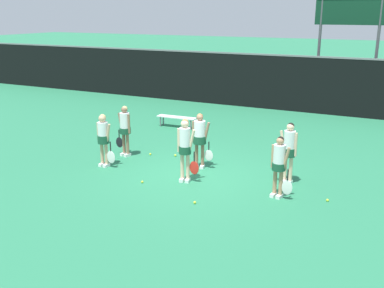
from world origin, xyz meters
TOP-DOWN VIEW (x-y plane):
  - ground_plane at (0.00, 0.00)m, footprint 140.00×140.00m
  - fence_windscreen at (0.00, 9.88)m, footprint 60.00×0.08m
  - scoreboard at (2.42, 11.82)m, footprint 3.25×0.15m
  - bench_courtside at (-3.06, 4.68)m, footprint 1.69×0.43m
  - player_0 at (-2.75, -0.57)m, footprint 0.64×0.35m
  - player_1 at (0.06, -0.61)m, footprint 0.62×0.35m
  - player_2 at (2.69, -0.56)m, footprint 0.61×0.35m
  - player_3 at (-2.77, 0.59)m, footprint 0.64×0.37m
  - player_4 at (-0.07, 0.61)m, footprint 0.66×0.39m
  - player_5 at (2.65, 0.53)m, footprint 0.64×0.36m
  - tennis_ball_0 at (0.97, -1.88)m, footprint 0.07×0.07m
  - tennis_ball_1 at (-0.95, -1.27)m, footprint 0.07×0.07m
  - tennis_ball_2 at (-2.08, 1.00)m, footprint 0.07×0.07m
  - tennis_ball_3 at (3.91, -0.27)m, footprint 0.07×0.07m
  - tennis_ball_4 at (-1.26, 1.24)m, footprint 0.07×0.07m

SIDE VIEW (x-z plane):
  - ground_plane at x=0.00m, z-range 0.00..0.00m
  - tennis_ball_1 at x=-0.95m, z-range 0.00..0.07m
  - tennis_ball_3 at x=3.91m, z-range 0.00..0.07m
  - tennis_ball_2 at x=-2.08m, z-range 0.00..0.07m
  - tennis_ball_0 at x=0.97m, z-range 0.00..0.07m
  - tennis_ball_4 at x=-1.26m, z-range 0.00..0.07m
  - bench_courtside at x=-3.06m, z-range 0.16..0.60m
  - player_2 at x=2.69m, z-range 0.13..1.74m
  - player_0 at x=-2.75m, z-range 0.15..1.78m
  - player_3 at x=-2.77m, z-range 0.15..1.82m
  - player_4 at x=-0.07m, z-range 0.16..1.84m
  - player_5 at x=2.65m, z-range 0.15..1.87m
  - player_1 at x=0.06m, z-range 0.17..1.96m
  - fence_windscreen at x=0.00m, z-range 0.01..2.66m
  - scoreboard at x=2.42m, z-range 1.47..6.90m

